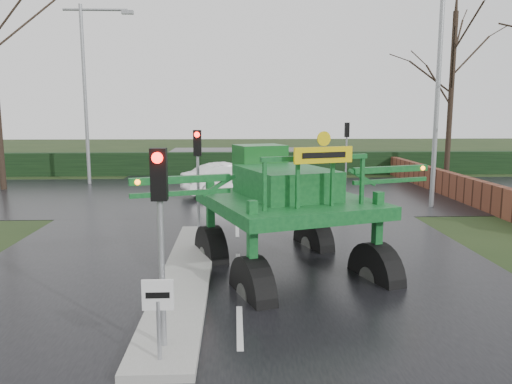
{
  "coord_description": "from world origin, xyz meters",
  "views": [
    {
      "loc": [
        -0.08,
        -9.05,
        4.08
      ],
      "look_at": [
        0.49,
        4.04,
        2.0
      ],
      "focal_mm": 35.0,
      "sensor_mm": 36.0,
      "label": 1
    }
  ],
  "objects_px": {
    "keep_left_sign": "(158,307)",
    "white_sedan": "(233,196)",
    "street_light_right": "(432,67)",
    "traffic_signal_mid": "(198,158)",
    "traffic_signal_near": "(160,206)",
    "street_light_left_far": "(90,79)",
    "crop_sprayer": "(249,200)",
    "traffic_signal_far": "(347,139)"
  },
  "relations": [
    {
      "from": "keep_left_sign",
      "to": "white_sedan",
      "type": "height_order",
      "value": "keep_left_sign"
    },
    {
      "from": "street_light_right",
      "to": "traffic_signal_mid",
      "type": "bearing_deg",
      "value": -154.6
    },
    {
      "from": "keep_left_sign",
      "to": "traffic_signal_mid",
      "type": "bearing_deg",
      "value": 90.0
    },
    {
      "from": "traffic_signal_near",
      "to": "white_sedan",
      "type": "distance_m",
      "value": 16.7
    },
    {
      "from": "street_light_left_far",
      "to": "keep_left_sign",
      "type": "bearing_deg",
      "value": -72.22
    },
    {
      "from": "street_light_right",
      "to": "traffic_signal_near",
      "type": "bearing_deg",
      "value": -126.13
    },
    {
      "from": "crop_sprayer",
      "to": "white_sedan",
      "type": "relative_size",
      "value": 1.6
    },
    {
      "from": "traffic_signal_far",
      "to": "street_light_left_far",
      "type": "bearing_deg",
      "value": 0.03
    },
    {
      "from": "traffic_signal_far",
      "to": "street_light_left_far",
      "type": "distance_m",
      "value": 15.08
    },
    {
      "from": "traffic_signal_near",
      "to": "street_light_left_far",
      "type": "distance_m",
      "value": 22.37
    },
    {
      "from": "traffic_signal_mid",
      "to": "street_light_left_far",
      "type": "height_order",
      "value": "street_light_left_far"
    },
    {
      "from": "keep_left_sign",
      "to": "crop_sprayer",
      "type": "distance_m",
      "value": 3.86
    },
    {
      "from": "keep_left_sign",
      "to": "street_light_left_far",
      "type": "relative_size",
      "value": 0.14
    },
    {
      "from": "traffic_signal_mid",
      "to": "street_light_left_far",
      "type": "distance_m",
      "value": 14.68
    },
    {
      "from": "traffic_signal_near",
      "to": "traffic_signal_mid",
      "type": "height_order",
      "value": "same"
    },
    {
      "from": "traffic_signal_mid",
      "to": "traffic_signal_far",
      "type": "bearing_deg",
      "value": 58.07
    },
    {
      "from": "traffic_signal_near",
      "to": "white_sedan",
      "type": "xyz_separation_m",
      "value": [
        1.12,
        16.46,
        -2.59
      ]
    },
    {
      "from": "keep_left_sign",
      "to": "traffic_signal_far",
      "type": "distance_m",
      "value": 22.93
    },
    {
      "from": "traffic_signal_far",
      "to": "crop_sprayer",
      "type": "relative_size",
      "value": 0.45
    },
    {
      "from": "traffic_signal_near",
      "to": "crop_sprayer",
      "type": "bearing_deg",
      "value": 61.96
    },
    {
      "from": "street_light_right",
      "to": "street_light_left_far",
      "type": "bearing_deg",
      "value": 153.98
    },
    {
      "from": "white_sedan",
      "to": "traffic_signal_mid",
      "type": "bearing_deg",
      "value": 150.73
    },
    {
      "from": "keep_left_sign",
      "to": "street_light_right",
      "type": "height_order",
      "value": "street_light_right"
    },
    {
      "from": "traffic_signal_near",
      "to": "crop_sprayer",
      "type": "relative_size",
      "value": 0.45
    },
    {
      "from": "keep_left_sign",
      "to": "street_light_right",
      "type": "bearing_deg",
      "value": 54.88
    },
    {
      "from": "keep_left_sign",
      "to": "street_light_left_far",
      "type": "bearing_deg",
      "value": 107.78
    },
    {
      "from": "traffic_signal_near",
      "to": "street_light_right",
      "type": "relative_size",
      "value": 0.35
    },
    {
      "from": "traffic_signal_near",
      "to": "keep_left_sign",
      "type": "bearing_deg",
      "value": -90.0
    },
    {
      "from": "traffic_signal_far",
      "to": "white_sedan",
      "type": "xyz_separation_m",
      "value": [
        -6.68,
        -4.56,
        -2.59
      ]
    },
    {
      "from": "crop_sprayer",
      "to": "street_light_left_far",
      "type": "bearing_deg",
      "value": 95.97
    },
    {
      "from": "traffic_signal_mid",
      "to": "traffic_signal_far",
      "type": "xyz_separation_m",
      "value": [
        7.8,
        12.52,
        0.0
      ]
    },
    {
      "from": "traffic_signal_mid",
      "to": "street_light_right",
      "type": "distance_m",
      "value": 11.05
    },
    {
      "from": "traffic_signal_near",
      "to": "street_light_right",
      "type": "bearing_deg",
      "value": 53.87
    },
    {
      "from": "keep_left_sign",
      "to": "street_light_left_far",
      "type": "distance_m",
      "value": 23.11
    },
    {
      "from": "crop_sprayer",
      "to": "street_light_right",
      "type": "bearing_deg",
      "value": 32.88
    },
    {
      "from": "traffic_signal_mid",
      "to": "street_light_right",
      "type": "xyz_separation_m",
      "value": [
        9.49,
        4.51,
        3.4
      ]
    },
    {
      "from": "keep_left_sign",
      "to": "white_sedan",
      "type": "distance_m",
      "value": 17.02
    },
    {
      "from": "white_sedan",
      "to": "keep_left_sign",
      "type": "bearing_deg",
      "value": 154.97
    },
    {
      "from": "traffic_signal_near",
      "to": "traffic_signal_far",
      "type": "xyz_separation_m",
      "value": [
        7.8,
        21.02,
        0.0
      ]
    },
    {
      "from": "street_light_left_far",
      "to": "street_light_right",
      "type": "bearing_deg",
      "value": -26.02
    },
    {
      "from": "keep_left_sign",
      "to": "crop_sprayer",
      "type": "relative_size",
      "value": 0.17
    },
    {
      "from": "street_light_right",
      "to": "white_sedan",
      "type": "height_order",
      "value": "street_light_right"
    }
  ]
}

